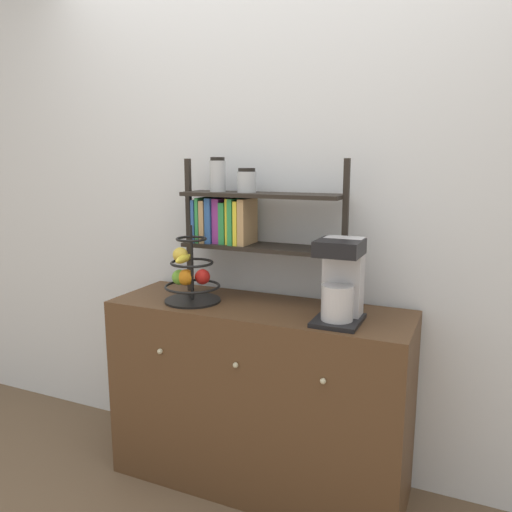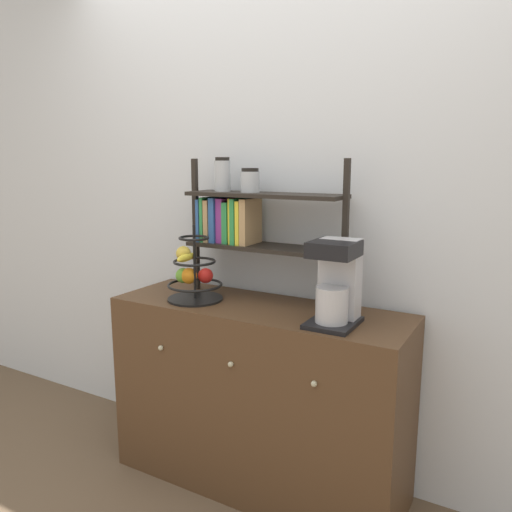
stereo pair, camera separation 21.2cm
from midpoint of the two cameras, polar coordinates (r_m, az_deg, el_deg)
ground_plane at (r=2.47m, az=0.07°, el=-26.94°), size 12.00×12.00×0.00m
wall_back at (r=2.41m, az=5.97°, el=5.71°), size 7.00×0.05×2.60m
sideboard at (r=2.41m, az=2.84°, el=-15.77°), size 1.36×0.47×0.87m
coffee_maker at (r=2.01m, az=12.17°, el=-2.98°), size 0.18×0.23×0.34m
fruit_stand at (r=2.33m, az=-4.68°, el=-2.15°), size 0.26×0.26×0.36m
shelf_hutch at (r=2.34m, az=1.17°, el=4.52°), size 0.80×0.20×0.66m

